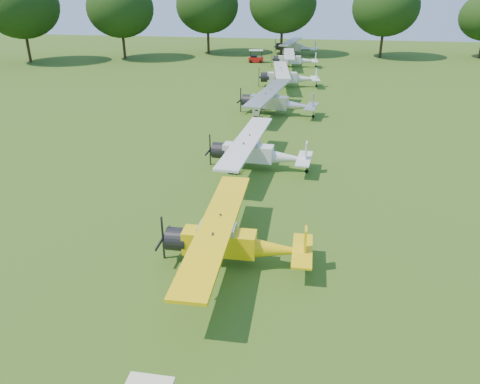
% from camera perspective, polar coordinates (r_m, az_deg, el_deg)
% --- Properties ---
extents(ground, '(160.00, 160.00, 0.00)m').
position_cam_1_polar(ground, '(28.83, 0.80, 0.01)').
color(ground, '#335A16').
rests_on(ground, ground).
extents(tree_belt, '(137.36, 130.27, 14.52)m').
position_cam_1_polar(tree_belt, '(26.41, 8.95, 15.68)').
color(tree_belt, black).
rests_on(tree_belt, ground).
extents(aircraft_2, '(6.96, 11.05, 2.19)m').
position_cam_1_polar(aircraft_2, '(21.19, -1.15, -5.82)').
color(aircraft_2, yellow).
rests_on(aircraft_2, ground).
extents(aircraft_3, '(7.14, 11.38, 2.24)m').
position_cam_1_polar(aircraft_3, '(31.95, 1.94, 5.05)').
color(aircraft_3, silver).
rests_on(aircraft_3, ground).
extents(aircraft_4, '(7.59, 12.04, 2.36)m').
position_cam_1_polar(aircraft_4, '(45.47, 4.30, 11.06)').
color(aircraft_4, '#BDBCC1').
rests_on(aircraft_4, ground).
extents(aircraft_5, '(7.36, 11.70, 2.30)m').
position_cam_1_polar(aircraft_5, '(57.92, 5.72, 13.93)').
color(aircraft_5, silver).
rests_on(aircraft_5, ground).
extents(aircraft_6, '(6.83, 10.89, 2.14)m').
position_cam_1_polar(aircraft_6, '(71.64, 6.49, 15.88)').
color(aircraft_6, silver).
rests_on(aircraft_6, ground).
extents(aircraft_7, '(7.54, 11.94, 2.34)m').
position_cam_1_polar(aircraft_7, '(84.43, 6.68, 17.27)').
color(aircraft_7, '#BDBCC1').
rests_on(aircraft_7, ground).
extents(golf_cart, '(2.30, 1.51, 1.89)m').
position_cam_1_polar(golf_cart, '(75.43, 1.92, 15.98)').
color(golf_cart, '#B9120D').
rests_on(golf_cart, ground).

